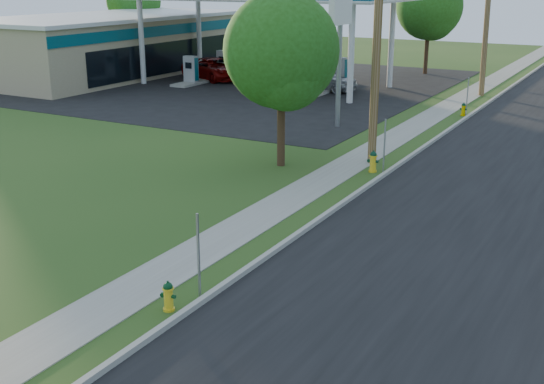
{
  "coord_description": "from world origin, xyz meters",
  "views": [
    {
      "loc": [
        8.52,
        -7.22,
        6.94
      ],
      "look_at": [
        0.0,
        8.0,
        1.4
      ],
      "focal_mm": 45.0,
      "sensor_mm": 36.0,
      "label": 1
    }
  ],
  "objects_px": {
    "fuel_pump_nw": "(191,74)",
    "utility_pole_far": "(487,14)",
    "tree_verge": "(283,56)",
    "fuel_pump_sw": "(224,67)",
    "car_silver": "(322,79)",
    "utility_pole_mid": "(377,33)",
    "tree_back": "(134,3)",
    "car_red": "(214,69)",
    "fuel_pump_se": "(339,76)",
    "fuel_pump_ne": "(312,84)",
    "price_pylon": "(341,11)",
    "tree_lot": "(430,9)",
    "hydrant_near": "(168,296)",
    "hydrant_far": "(463,109)",
    "hydrant_mid": "(373,161)"
  },
  "relations": [
    {
      "from": "price_pylon",
      "to": "fuel_pump_nw",
      "type": "bearing_deg",
      "value": 151.82
    },
    {
      "from": "car_red",
      "to": "utility_pole_far",
      "type": "bearing_deg",
      "value": -59.85
    },
    {
      "from": "fuel_pump_sw",
      "to": "hydrant_near",
      "type": "distance_m",
      "value": 35.85
    },
    {
      "from": "utility_pole_mid",
      "to": "tree_lot",
      "type": "relative_size",
      "value": 1.35
    },
    {
      "from": "price_pylon",
      "to": "hydrant_mid",
      "type": "relative_size",
      "value": 8.31
    },
    {
      "from": "fuel_pump_nw",
      "to": "hydrant_far",
      "type": "bearing_deg",
      "value": -5.53
    },
    {
      "from": "utility_pole_mid",
      "to": "car_red",
      "type": "relative_size",
      "value": 1.81
    },
    {
      "from": "car_red",
      "to": "car_silver",
      "type": "height_order",
      "value": "car_silver"
    },
    {
      "from": "utility_pole_mid",
      "to": "tree_verge",
      "type": "height_order",
      "value": "utility_pole_mid"
    },
    {
      "from": "fuel_pump_ne",
      "to": "car_red",
      "type": "bearing_deg",
      "value": 163.7
    },
    {
      "from": "price_pylon",
      "to": "hydrant_near",
      "type": "distance_m",
      "value": 20.36
    },
    {
      "from": "utility_pole_mid",
      "to": "hydrant_far",
      "type": "height_order",
      "value": "utility_pole_mid"
    },
    {
      "from": "fuel_pump_ne",
      "to": "fuel_pump_sw",
      "type": "distance_m",
      "value": 9.85
    },
    {
      "from": "utility_pole_mid",
      "to": "tree_back",
      "type": "height_order",
      "value": "utility_pole_mid"
    },
    {
      "from": "utility_pole_mid",
      "to": "tree_lot",
      "type": "bearing_deg",
      "value": 102.53
    },
    {
      "from": "fuel_pump_nw",
      "to": "tree_verge",
      "type": "bearing_deg",
      "value": -45.02
    },
    {
      "from": "tree_back",
      "to": "hydrant_near",
      "type": "distance_m",
      "value": 50.42
    },
    {
      "from": "price_pylon",
      "to": "tree_verge",
      "type": "bearing_deg",
      "value": -81.88
    },
    {
      "from": "utility_pole_far",
      "to": "tree_back",
      "type": "xyz_separation_m",
      "value": [
        -32.11,
        6.41,
        -0.1
      ]
    },
    {
      "from": "hydrant_near",
      "to": "fuel_pump_nw",
      "type": "bearing_deg",
      "value": 124.81
    },
    {
      "from": "tree_verge",
      "to": "hydrant_mid",
      "type": "xyz_separation_m",
      "value": [
        3.32,
        0.92,
        -3.77
      ]
    },
    {
      "from": "utility_pole_far",
      "to": "fuel_pump_sw",
      "type": "relative_size",
      "value": 2.97
    },
    {
      "from": "fuel_pump_nw",
      "to": "car_red",
      "type": "xyz_separation_m",
      "value": [
        0.1,
        2.6,
        0.03
      ]
    },
    {
      "from": "tree_back",
      "to": "car_red",
      "type": "height_order",
      "value": "tree_back"
    },
    {
      "from": "tree_verge",
      "to": "tree_lot",
      "type": "height_order",
      "value": "tree_lot"
    },
    {
      "from": "fuel_pump_ne",
      "to": "car_silver",
      "type": "xyz_separation_m",
      "value": [
        -0.3,
        1.98,
        0.05
      ]
    },
    {
      "from": "price_pylon",
      "to": "car_red",
      "type": "relative_size",
      "value": 1.27
    },
    {
      "from": "fuel_pump_nw",
      "to": "hydrant_near",
      "type": "height_order",
      "value": "fuel_pump_nw"
    },
    {
      "from": "fuel_pump_se",
      "to": "tree_lot",
      "type": "bearing_deg",
      "value": 69.89
    },
    {
      "from": "fuel_pump_sw",
      "to": "car_silver",
      "type": "relative_size",
      "value": 0.71
    },
    {
      "from": "fuel_pump_se",
      "to": "hydrant_near",
      "type": "distance_m",
      "value": 32.13
    },
    {
      "from": "utility_pole_far",
      "to": "fuel_pump_nw",
      "type": "bearing_deg",
      "value": -164.39
    },
    {
      "from": "utility_pole_far",
      "to": "tree_verge",
      "type": "bearing_deg",
      "value": -97.98
    },
    {
      "from": "tree_verge",
      "to": "fuel_pump_nw",
      "type": "bearing_deg",
      "value": 134.98
    },
    {
      "from": "fuel_pump_ne",
      "to": "price_pylon",
      "type": "height_order",
      "value": "price_pylon"
    },
    {
      "from": "utility_pole_mid",
      "to": "utility_pole_far",
      "type": "bearing_deg",
      "value": 90.0
    },
    {
      "from": "fuel_pump_nw",
      "to": "utility_pole_far",
      "type": "bearing_deg",
      "value": 15.61
    },
    {
      "from": "hydrant_mid",
      "to": "fuel_pump_ne",
      "type": "bearing_deg",
      "value": 123.57
    },
    {
      "from": "hydrant_mid",
      "to": "car_red",
      "type": "height_order",
      "value": "car_red"
    },
    {
      "from": "utility_pole_far",
      "to": "fuel_pump_sw",
      "type": "height_order",
      "value": "utility_pole_far"
    },
    {
      "from": "fuel_pump_sw",
      "to": "price_pylon",
      "type": "xyz_separation_m",
      "value": [
        14.0,
        -11.5,
        4.71
      ]
    },
    {
      "from": "utility_pole_mid",
      "to": "fuel_pump_se",
      "type": "relative_size",
      "value": 3.06
    },
    {
      "from": "fuel_pump_ne",
      "to": "tree_verge",
      "type": "relative_size",
      "value": 0.49
    },
    {
      "from": "fuel_pump_nw",
      "to": "tree_lot",
      "type": "xyz_separation_m",
      "value": [
        12.19,
        12.7,
        3.94
      ]
    },
    {
      "from": "utility_pole_mid",
      "to": "tree_verge",
      "type": "relative_size",
      "value": 1.51
    },
    {
      "from": "fuel_pump_se",
      "to": "car_red",
      "type": "bearing_deg",
      "value": -171.09
    },
    {
      "from": "utility_pole_far",
      "to": "tree_verge",
      "type": "distance_m",
      "value": 20.3
    },
    {
      "from": "hydrant_near",
      "to": "fuel_pump_se",
      "type": "bearing_deg",
      "value": 107.29
    },
    {
      "from": "hydrant_far",
      "to": "utility_pole_far",
      "type": "bearing_deg",
      "value": 95.94
    },
    {
      "from": "fuel_pump_nw",
      "to": "car_silver",
      "type": "relative_size",
      "value": 0.71
    }
  ]
}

